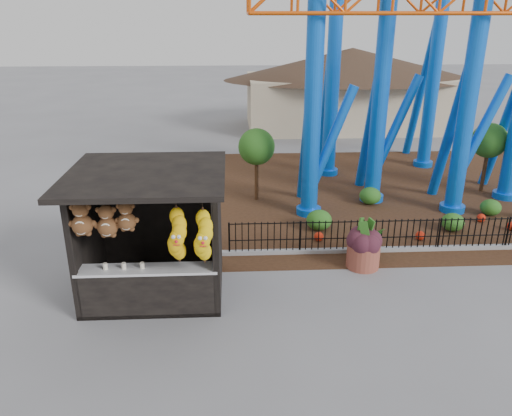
{
  "coord_description": "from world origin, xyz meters",
  "views": [
    {
      "loc": [
        -1.1,
        -9.71,
        6.35
      ],
      "look_at": [
        -0.53,
        1.5,
        2.0
      ],
      "focal_mm": 35.0,
      "sensor_mm": 36.0,
      "label": 1
    }
  ],
  "objects_px": {
    "potted_plant": "(367,242)",
    "prize_booth": "(151,238)",
    "terracotta_planter": "(363,256)",
    "roller_coaster": "(411,12)"
  },
  "relations": [
    {
      "from": "prize_booth",
      "to": "terracotta_planter",
      "type": "xyz_separation_m",
      "value": [
        5.38,
        1.2,
        -1.2
      ]
    },
    {
      "from": "roller_coaster",
      "to": "terracotta_planter",
      "type": "distance_m",
      "value": 9.06
    },
    {
      "from": "terracotta_planter",
      "to": "potted_plant",
      "type": "relative_size",
      "value": 0.94
    },
    {
      "from": "prize_booth",
      "to": "roller_coaster",
      "type": "bearing_deg",
      "value": 42.02
    },
    {
      "from": "roller_coaster",
      "to": "potted_plant",
      "type": "xyz_separation_m",
      "value": [
        -2.5,
        -5.56,
        -5.97
      ]
    },
    {
      "from": "prize_booth",
      "to": "terracotta_planter",
      "type": "bearing_deg",
      "value": 12.63
    },
    {
      "from": "prize_booth",
      "to": "potted_plant",
      "type": "xyz_separation_m",
      "value": [
        5.61,
        1.74,
        -1.05
      ]
    },
    {
      "from": "prize_booth",
      "to": "roller_coaster",
      "type": "relative_size",
      "value": 0.32
    },
    {
      "from": "terracotta_planter",
      "to": "potted_plant",
      "type": "height_order",
      "value": "potted_plant"
    },
    {
      "from": "potted_plant",
      "to": "prize_booth",
      "type": "bearing_deg",
      "value": 173.6
    }
  ]
}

